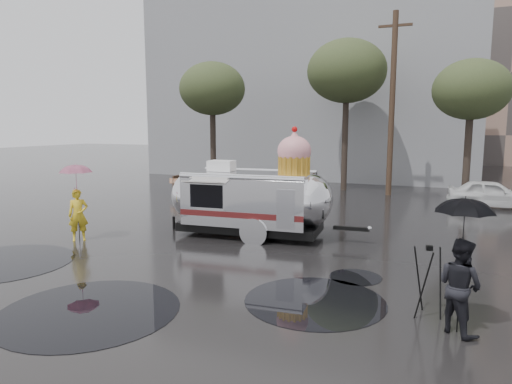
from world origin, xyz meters
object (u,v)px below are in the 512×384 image
at_px(person_left, 78,215).
at_px(tripod, 428,276).
at_px(airstream_trailer, 253,197).
at_px(person_right, 460,286).

xyz_separation_m(person_left, tripod, (10.13, -1.88, -0.02)).
bearing_deg(airstream_trailer, person_right, -44.83).
bearing_deg(person_right, tripod, -4.21).
relative_size(airstream_trailer, tripod, 4.86).
bearing_deg(person_left, airstream_trailer, -15.37).
xyz_separation_m(person_left, person_right, (10.65, -2.40, 0.03)).
xyz_separation_m(person_right, tripod, (-0.52, 0.52, -0.05)).
bearing_deg(person_left, person_right, -57.47).
distance_m(person_left, person_right, 10.92).
height_order(airstream_trailer, person_left, airstream_trailer).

